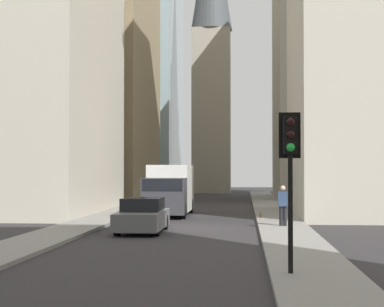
{
  "coord_description": "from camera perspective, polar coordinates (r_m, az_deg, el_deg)",
  "views": [
    {
      "loc": [
        -28.52,
        -2.8,
        2.59
      ],
      "look_at": [
        13.9,
        0.62,
        3.64
      ],
      "focal_mm": 60.96,
      "sensor_mm": 36.0,
      "label": 1
    }
  ],
  "objects": [
    {
      "name": "ground_plane",
      "position": [
        28.77,
        -1.0,
        -6.58
      ],
      "size": [
        135.0,
        135.0,
        0.0
      ],
      "primitive_type": "plane",
      "color": "#302D30"
    },
    {
      "name": "sidewalk_right",
      "position": [
        29.55,
        -9.77,
        -6.28
      ],
      "size": [
        90.0,
        2.2,
        0.14
      ],
      "primitive_type": "cube",
      "color": "gray",
      "rests_on": "ground_plane"
    },
    {
      "name": "sidewalk_left",
      "position": [
        28.68,
        8.04,
        -6.44
      ],
      "size": [
        90.0,
        2.2,
        0.14
      ],
      "primitive_type": "cube",
      "color": "gray",
      "rests_on": "ground_plane"
    },
    {
      "name": "building_left_far",
      "position": [
        59.96,
        12.14,
        8.06
      ],
      "size": [
        14.03,
        10.0,
        24.85
      ],
      "color": "#A8A091",
      "rests_on": "ground_plane"
    },
    {
      "name": "building_right_far",
      "position": [
        59.58,
        -8.67,
        11.2
      ],
      "size": [
        15.88,
        10.5,
        31.15
      ],
      "color": "#9E8966",
      "rests_on": "ground_plane"
    },
    {
      "name": "church_spire",
      "position": [
        74.04,
        1.72,
        9.96
      ],
      "size": [
        4.63,
        4.63,
        32.83
      ],
      "color": "#A8A091",
      "rests_on": "ground_plane"
    },
    {
      "name": "delivery_truck",
      "position": [
        36.58,
        -1.99,
        -3.18
      ],
      "size": [
        6.46,
        2.25,
        2.84
      ],
      "color": "silver",
      "rests_on": "ground_plane"
    },
    {
      "name": "hatchback_grey",
      "position": [
        27.03,
        -4.36,
        -5.49
      ],
      "size": [
        4.3,
        1.78,
        1.42
      ],
      "color": "slate",
      "rests_on": "ground_plane"
    },
    {
      "name": "traffic_light_foreground",
      "position": [
        15.61,
        8.59,
        -0.09
      ],
      "size": [
        0.43,
        0.52,
        3.82
      ],
      "color": "black",
      "rests_on": "sidewalk_left"
    },
    {
      "name": "pedestrian",
      "position": [
        28.71,
        7.97,
        -4.39
      ],
      "size": [
        0.26,
        0.44,
        1.75
      ],
      "color": "black",
      "rests_on": "sidewalk_left"
    },
    {
      "name": "discarded_bottle",
      "position": [
        33.68,
        6.0,
        -5.39
      ],
      "size": [
        0.07,
        0.07,
        0.27
      ],
      "color": "brown",
      "rests_on": "sidewalk_left"
    }
  ]
}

